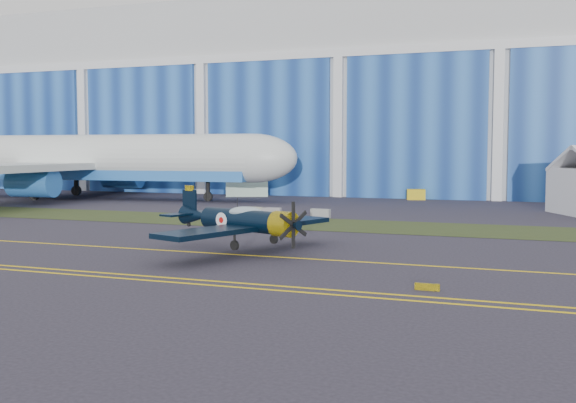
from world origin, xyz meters
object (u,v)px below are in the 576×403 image
(warbird, at_px, (241,220))
(shipping_container, at_px, (247,187))
(jetliner, at_px, (74,108))
(tug, at_px, (416,194))

(warbird, distance_m, shipping_container, 54.32)
(jetliner, xyz_separation_m, tug, (45.66, 13.33, -11.93))
(shipping_container, bearing_deg, tug, -17.43)
(jetliner, relative_size, shipping_container, 12.63)
(warbird, bearing_deg, tug, 106.09)
(jetliner, height_order, tug, jetliner)
(shipping_container, height_order, tug, shipping_container)
(jetliner, xyz_separation_m, shipping_container, (21.24, 11.64, -11.33))
(tug, bearing_deg, shipping_container, 171.18)
(warbird, height_order, jetliner, jetliner)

